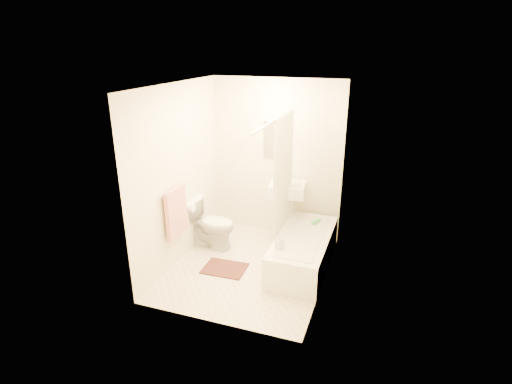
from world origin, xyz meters
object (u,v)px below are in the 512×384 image
(sink, at_px, (287,209))
(bathtub, at_px, (303,250))
(bath_mat, at_px, (225,268))
(soap_bottle, at_px, (280,242))
(toilet, at_px, (211,224))

(sink, relative_size, bathtub, 0.65)
(sink, bearing_deg, bathtub, -64.57)
(bath_mat, height_order, soap_bottle, soap_bottle)
(sink, distance_m, bathtub, 0.82)
(toilet, xyz_separation_m, soap_bottle, (1.20, -0.53, 0.17))
(soap_bottle, bearing_deg, bathtub, 64.91)
(bath_mat, bearing_deg, toilet, 129.77)
(toilet, xyz_separation_m, bathtub, (1.41, -0.08, -0.15))
(sink, height_order, bath_mat, sink)
(toilet, relative_size, sink, 0.74)
(bathtub, height_order, soap_bottle, soap_bottle)
(sink, height_order, bathtub, sink)
(sink, bearing_deg, bath_mat, -123.36)
(toilet, distance_m, soap_bottle, 1.32)
(sink, xyz_separation_m, bath_mat, (-0.55, -1.11, -0.49))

